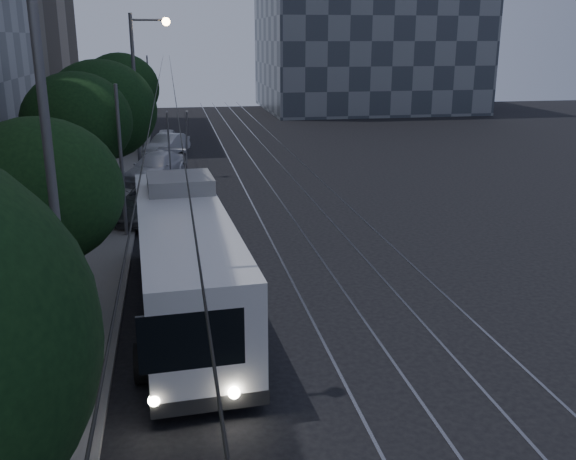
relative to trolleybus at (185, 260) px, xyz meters
The scene contains 17 objects.
ground 4.25m from the trolleybus, 36.53° to the right, with size 120.00×120.00×0.00m, color black.
sidewalk 18.25m from the trolleybus, 103.80° to the left, with size 5.00×90.00×0.15m, color slate.
tram_rails 18.61m from the trolleybus, 72.22° to the left, with size 4.52×90.00×0.02m.
overhead_wires 17.85m from the trolleybus, 95.86° to the left, with size 2.23×90.00×6.00m.
trolleybus is the anchor object (origin of this frame).
pickup_silver 10.60m from the trolleybus, 96.17° to the left, with size 2.59×5.61×1.56m, color gray.
car_white_a 11.71m from the trolleybus, 87.72° to the left, with size 1.51×3.75×1.28m, color silver.
car_white_b 18.23m from the trolleybus, 93.58° to the left, with size 2.12×5.21×1.51m, color silver.
car_white_c 26.23m from the trolleybus, 91.13° to the left, with size 1.53×4.38×1.44m, color silver.
car_white_d 29.77m from the trolleybus, 91.09° to the left, with size 1.52×3.78×1.29m, color #B5B5B9.
tree_1 4.39m from the trolleybus, 158.74° to the right, with size 4.05×4.05×5.86m.
tree_2 10.40m from the trolleybus, 112.54° to the left, with size 4.33×4.33×6.40m.
tree_3 14.33m from the trolleybus, 103.73° to the left, with size 5.12×5.12×6.73m.
tree_4 27.20m from the trolleybus, 97.08° to the left, with size 5.05×5.05×6.73m.
tree_5 31.99m from the trolleybus, 96.01° to the left, with size 4.06×4.06×6.21m.
streetlamp_near 6.62m from the trolleybus, 119.30° to the right, with size 2.58×0.44×10.77m.
streetlamp_far 20.03m from the trolleybus, 94.78° to the left, with size 2.19×0.44×8.91m.
Camera 1 is at (-3.34, -15.03, 7.64)m, focal length 40.00 mm.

